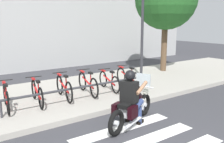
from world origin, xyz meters
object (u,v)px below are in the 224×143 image
rider (131,94)px  bicycle_2 (64,88)px  motorcycle (132,107)px  bicycle_5 (128,77)px  bicycle_1 (37,92)px  bicycle_0 (6,97)px  bike_rack (84,87)px  bicycle_4 (109,81)px  bicycle_3 (88,84)px  street_lamp (142,24)px

rider → bicycle_2: (-0.64, 2.54, -0.30)m
motorcycle → bicycle_5: 3.14m
rider → bicycle_1: 2.97m
bicycle_0 → bike_rack: (2.16, -0.55, 0.07)m
bicycle_0 → bicycle_4: (3.46, 0.00, -0.02)m
bicycle_0 → bicycle_5: size_ratio=0.96×
bicycle_3 → bike_rack: size_ratio=0.35×
motorcycle → bicycle_0: (-2.44, 2.51, 0.05)m
bicycle_0 → bicycle_4: bicycle_0 is taller
bike_rack → street_lamp: street_lamp is taller
bike_rack → street_lamp: bearing=22.7°
bicycle_1 → bicycle_5: 3.46m
motorcycle → bicycle_4: (1.01, 2.52, 0.03)m
bicycle_4 → bicycle_3: bearing=-179.9°
street_lamp → bicycle_4: bearing=-157.6°
bicycle_0 → bicycle_3: size_ratio=0.94×
bicycle_1 → bicycle_5: bearing=-0.0°
bicycle_0 → street_lamp: bearing=9.7°
street_lamp → bicycle_1: bearing=-168.7°
bicycle_3 → bicycle_1: bearing=180.0°
bicycle_4 → rider: bearing=-113.1°
bicycle_2 → street_lamp: 4.70m
bicycle_0 → bicycle_1: 0.86m
bicycle_3 → street_lamp: 3.96m
motorcycle → bicycle_3: motorcycle is taller
rider → bicycle_2: bearing=104.2°
bicycle_0 → bicycle_1: (0.86, 0.00, -0.01)m
bicycle_2 → bicycle_0: bearing=180.0°
bicycle_4 → street_lamp: (2.44, 1.00, 1.97)m
bicycle_3 → bicycle_4: bicycle_3 is taller
bicycle_2 → bike_rack: bicycle_2 is taller
rider → bicycle_5: rider is taller
street_lamp → bike_rack: bearing=-157.3°
bicycle_5 → street_lamp: 2.70m
bicycle_5 → bicycle_3: bearing=-180.0°
bicycle_1 → street_lamp: size_ratio=0.42×
motorcycle → bicycle_5: (1.88, 2.51, 0.05)m
motorcycle → bicycle_4: size_ratio=1.27×
motorcycle → bike_rack: 1.98m
bicycle_4 → street_lamp: 3.29m
motorcycle → bicycle_1: motorcycle is taller
rider → bicycle_3: (0.22, 2.54, -0.30)m
bicycle_2 → bicycle_4: size_ratio=1.06×
bicycle_0 → bicycle_3: 2.59m
motorcycle → bicycle_2: motorcycle is taller
motorcycle → bicycle_2: size_ratio=1.20×
rider → bicycle_3: rider is taller
rider → bike_rack: rider is taller
bicycle_0 → bike_rack: bearing=-14.4°
bicycle_2 → bicycle_5: size_ratio=0.99×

